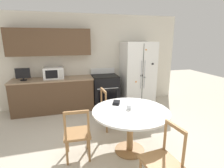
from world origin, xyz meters
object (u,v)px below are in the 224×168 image
at_px(oven_range, 105,91).
at_px(microwave, 54,73).
at_px(dining_chair_left, 77,134).
at_px(wallet, 116,103).
at_px(refrigerator, 137,74).
at_px(dining_chair_near, 162,161).
at_px(candle_glass, 129,107).
at_px(dining_chair_far, 111,109).
at_px(countertop_tv, 23,74).

xyz_separation_m(oven_range, microwave, (-1.37, 0.07, 0.58)).
xyz_separation_m(dining_chair_left, wallet, (0.73, 0.27, 0.36)).
height_order(refrigerator, dining_chair_near, refrigerator).
height_order(refrigerator, candle_glass, refrigerator).
bearing_deg(dining_chair_near, dining_chair_far, -0.17).
distance_m(microwave, candle_glass, 2.58).
xyz_separation_m(dining_chair_near, wallet, (-0.24, 1.21, 0.36)).
relative_size(oven_range, microwave, 2.12).
bearing_deg(wallet, dining_chair_near, -78.82).
bearing_deg(dining_chair_far, wallet, -7.99).
relative_size(oven_range, wallet, 6.35).
distance_m(dining_chair_left, wallet, 0.86).
distance_m(dining_chair_far, wallet, 0.67).
xyz_separation_m(refrigerator, candle_glass, (-1.07, -2.11, -0.12)).
bearing_deg(dining_chair_far, candle_glass, 3.18).
relative_size(refrigerator, dining_chair_left, 2.04).
bearing_deg(oven_range, countertop_tv, 179.40).
relative_size(refrigerator, wallet, 10.85).
bearing_deg(dining_chair_far, refrigerator, 134.46).
bearing_deg(dining_chair_left, oven_range, 68.55).
bearing_deg(refrigerator, dining_chair_left, -132.64).
bearing_deg(oven_range, microwave, 177.28).
bearing_deg(microwave, oven_range, -2.72).
relative_size(microwave, countertop_tv, 1.49).
bearing_deg(microwave, dining_chair_far, -49.28).
bearing_deg(dining_chair_left, dining_chair_near, -41.28).
bearing_deg(candle_glass, dining_chair_far, 96.41).
distance_m(refrigerator, dining_chair_near, 3.24).
relative_size(microwave, dining_chair_near, 0.57).
bearing_deg(countertop_tv, microwave, 3.33).
bearing_deg(dining_chair_far, microwave, -142.51).
distance_m(microwave, dining_chair_left, 2.34).
distance_m(oven_range, microwave, 1.49).
bearing_deg(candle_glass, countertop_tv, 132.89).
bearing_deg(dining_chair_far, dining_chair_left, -46.36).
bearing_deg(dining_chair_near, wallet, 4.86).
xyz_separation_m(dining_chair_far, candle_glass, (0.09, -0.84, 0.37)).
bearing_deg(countertop_tv, candle_glass, -47.11).
height_order(dining_chair_near, candle_glass, dining_chair_near).
distance_m(countertop_tv, wallet, 2.69).
height_order(refrigerator, dining_chair_left, refrigerator).
relative_size(microwave, dining_chair_left, 0.57).
distance_m(dining_chair_left, dining_chair_far, 1.14).
xyz_separation_m(countertop_tv, dining_chair_far, (1.93, -1.34, -0.63)).
height_order(candle_glass, wallet, candle_glass).
distance_m(oven_range, candle_glass, 2.18).
distance_m(refrigerator, dining_chair_left, 2.91).
distance_m(oven_range, wallet, 1.93).
xyz_separation_m(oven_range, countertop_tv, (-2.11, 0.02, 0.60)).
bearing_deg(refrigerator, countertop_tv, 178.80).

